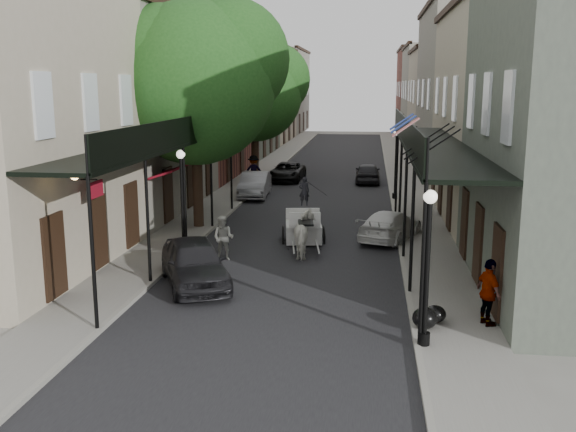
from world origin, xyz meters
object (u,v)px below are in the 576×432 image
(lamppost_right_near, at_px, (427,266))
(car_right_far, at_px, (368,173))
(carriage, at_px, (303,214))
(car_left_near, at_px, (194,263))
(pedestrian_walking, at_px, (224,238))
(pedestrian_sidewalk_right, at_px, (489,292))
(car_left_mid, at_px, (255,185))
(pedestrian_sidewalk_left, at_px, (254,171))
(car_left_far, at_px, (287,172))
(tree_near, at_px, (205,76))
(car_right_near, at_px, (390,225))
(lamppost_right_far, at_px, (396,163))
(horse, at_px, (306,235))
(lamppost_left, at_px, (182,198))
(tree_far, at_px, (261,90))

(lamppost_right_near, distance_m, car_right_far, 26.31)
(carriage, height_order, car_left_near, carriage)
(lamppost_right_near, relative_size, pedestrian_walking, 2.31)
(pedestrian_sidewalk_right, xyz_separation_m, car_left_near, (-8.40, 2.62, -0.25))
(carriage, height_order, car_left_mid, carriage)
(pedestrian_sidewalk_left, xyz_separation_m, car_left_near, (1.60, -19.03, -0.32))
(car_left_near, bearing_deg, car_left_far, 65.39)
(tree_near, bearing_deg, car_right_near, -8.59)
(lamppost_right_far, distance_m, pedestrian_sidewalk_left, 8.93)
(horse, distance_m, car_left_mid, 12.84)
(pedestrian_sidewalk_right, distance_m, car_right_near, 9.77)
(lamppost_left, height_order, pedestrian_sidewalk_left, lamppost_left)
(lamppost_right_near, xyz_separation_m, pedestrian_sidewalk_left, (-8.30, 23.14, -0.99))
(tree_far, height_order, pedestrian_sidewalk_right, tree_far)
(lamppost_right_near, relative_size, pedestrian_sidewalk_left, 1.97)
(tree_far, height_order, pedestrian_walking, tree_far)
(pedestrian_walking, distance_m, pedestrian_sidewalk_right, 9.94)
(car_left_far, bearing_deg, car_right_near, -65.27)
(horse, xyz_separation_m, car_left_near, (-3.08, -3.89, -0.07))
(lamppost_left, xyz_separation_m, car_right_near, (7.70, 3.00, -1.46))
(pedestrian_sidewalk_left, height_order, car_left_near, pedestrian_sidewalk_left)
(tree_near, distance_m, carriage, 7.14)
(car_left_near, bearing_deg, tree_far, 69.65)
(lamppost_right_far, relative_size, carriage, 1.37)
(car_right_near, bearing_deg, horse, 64.65)
(pedestrian_sidewalk_left, height_order, pedestrian_sidewalk_right, pedestrian_sidewalk_left)
(lamppost_left, bearing_deg, pedestrian_sidewalk_left, 90.38)
(lamppost_right_near, xyz_separation_m, car_left_mid, (-7.70, 20.17, -1.36))
(tree_near, xyz_separation_m, horse, (4.68, -4.18, -5.68))
(tree_far, distance_m, lamppost_right_near, 27.74)
(lamppost_right_near, relative_size, horse, 1.93)
(pedestrian_sidewalk_right, relative_size, car_right_near, 0.43)
(lamppost_left, relative_size, pedestrian_sidewalk_right, 2.13)
(lamppost_right_far, xyz_separation_m, car_right_near, (-0.50, -9.00, -1.46))
(lamppost_right_near, height_order, pedestrian_walking, lamppost_right_near)
(tree_far, xyz_separation_m, car_right_near, (7.85, -15.18, -5.25))
(horse, xyz_separation_m, car_left_far, (-3.08, 18.44, -0.21))
(pedestrian_walking, bearing_deg, car_left_far, 98.28)
(tree_near, height_order, lamppost_right_near, tree_near)
(lamppost_right_near, distance_m, pedestrian_sidewalk_left, 24.60)
(lamppost_left, height_order, horse, lamppost_left)
(car_left_mid, bearing_deg, car_right_far, 41.21)
(carriage, bearing_deg, tree_far, 97.39)
(lamppost_right_far, xyz_separation_m, car_left_near, (-6.70, -15.89, -1.31))
(pedestrian_sidewalk_left, height_order, car_left_mid, pedestrian_sidewalk_left)
(lamppost_right_near, xyz_separation_m, carriage, (-3.98, 10.51, -0.99))
(tree_near, distance_m, pedestrian_walking, 7.80)
(car_left_near, distance_m, car_right_far, 22.72)
(horse, xyz_separation_m, pedestrian_sidewalk_left, (-4.68, 15.14, 0.25))
(tree_near, relative_size, car_left_near, 2.22)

